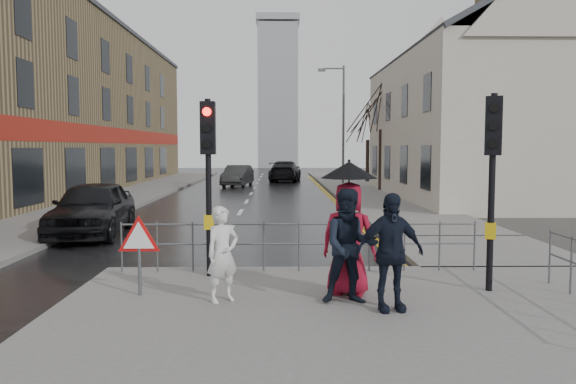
{
  "coord_description": "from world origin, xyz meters",
  "views": [
    {
      "loc": [
        1.54,
        -10.53,
        2.63
      ],
      "look_at": [
        1.77,
        3.12,
        1.53
      ],
      "focal_mm": 35.0,
      "sensor_mm": 36.0,
      "label": 1
    }
  ],
  "objects_px": {
    "pedestrian_a": "(223,254)",
    "pedestrian_with_umbrella": "(349,226)",
    "car_mid": "(238,176)",
    "car_parked": "(92,208)",
    "pedestrian_d": "(390,252)",
    "pedestrian_b": "(350,246)"
  },
  "relations": [
    {
      "from": "pedestrian_a",
      "to": "pedestrian_with_umbrella",
      "type": "distance_m",
      "value": 2.15
    },
    {
      "from": "car_mid",
      "to": "pedestrian_a",
      "type": "bearing_deg",
      "value": -78.75
    },
    {
      "from": "pedestrian_with_umbrella",
      "to": "car_parked",
      "type": "relative_size",
      "value": 0.47
    },
    {
      "from": "car_parked",
      "to": "pedestrian_with_umbrella",
      "type": "bearing_deg",
      "value": -51.88
    },
    {
      "from": "car_parked",
      "to": "car_mid",
      "type": "xyz_separation_m",
      "value": [
        2.8,
        21.02,
        -0.11
      ]
    },
    {
      "from": "car_parked",
      "to": "pedestrian_d",
      "type": "bearing_deg",
      "value": -53.11
    },
    {
      "from": "pedestrian_b",
      "to": "pedestrian_a",
      "type": "bearing_deg",
      "value": 175.19
    },
    {
      "from": "pedestrian_a",
      "to": "pedestrian_d",
      "type": "bearing_deg",
      "value": -46.69
    },
    {
      "from": "pedestrian_b",
      "to": "car_mid",
      "type": "height_order",
      "value": "pedestrian_b"
    },
    {
      "from": "pedestrian_a",
      "to": "pedestrian_with_umbrella",
      "type": "height_order",
      "value": "pedestrian_with_umbrella"
    },
    {
      "from": "pedestrian_b",
      "to": "pedestrian_with_umbrella",
      "type": "height_order",
      "value": "pedestrian_with_umbrella"
    },
    {
      "from": "pedestrian_a",
      "to": "pedestrian_d",
      "type": "distance_m",
      "value": 2.65
    },
    {
      "from": "pedestrian_with_umbrella",
      "to": "car_mid",
      "type": "bearing_deg",
      "value": 97.86
    },
    {
      "from": "pedestrian_with_umbrella",
      "to": "pedestrian_b",
      "type": "bearing_deg",
      "value": -94.38
    },
    {
      "from": "car_mid",
      "to": "pedestrian_b",
      "type": "bearing_deg",
      "value": -74.77
    },
    {
      "from": "pedestrian_with_umbrella",
      "to": "car_mid",
      "type": "xyz_separation_m",
      "value": [
        -3.92,
        28.39,
        -0.61
      ]
    },
    {
      "from": "pedestrian_d",
      "to": "pedestrian_with_umbrella",
      "type": "bearing_deg",
      "value": 110.28
    },
    {
      "from": "pedestrian_d",
      "to": "car_mid",
      "type": "relative_size",
      "value": 0.42
    },
    {
      "from": "pedestrian_a",
      "to": "car_parked",
      "type": "bearing_deg",
      "value": 85.97
    },
    {
      "from": "car_parked",
      "to": "car_mid",
      "type": "bearing_deg",
      "value": 78.22
    },
    {
      "from": "pedestrian_b",
      "to": "car_mid",
      "type": "distance_m",
      "value": 29.16
    },
    {
      "from": "pedestrian_b",
      "to": "car_parked",
      "type": "relative_size",
      "value": 0.38
    }
  ]
}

